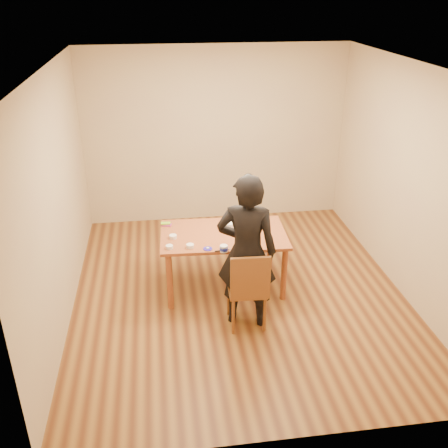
{
  "coord_description": "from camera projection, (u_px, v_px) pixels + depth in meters",
  "views": [
    {
      "loc": [
        -0.9,
        -5.14,
        3.47
      ],
      "look_at": [
        -0.17,
        0.11,
        0.9
      ],
      "focal_mm": 40.0,
      "sensor_mm": 36.0,
      "label": 1
    }
  ],
  "objects": [
    {
      "name": "room_shell",
      "position": [
        235.0,
        181.0,
        5.92
      ],
      "size": [
        4.0,
        4.5,
        2.7
      ],
      "color": "#5B2E16",
      "rests_on": "ground"
    },
    {
      "name": "frosting_dome",
      "position": [
        229.0,
        221.0,
        6.08
      ],
      "size": [
        0.2,
        0.2,
        0.03
      ],
      "primitive_type": "ellipsoid",
      "color": "white",
      "rests_on": "cake"
    },
    {
      "name": "cake",
      "position": [
        229.0,
        224.0,
        6.1
      ],
      "size": [
        0.2,
        0.2,
        0.06
      ],
      "primitive_type": "cylinder",
      "color": "white",
      "rests_on": "cake_plate"
    },
    {
      "name": "person",
      "position": [
        247.0,
        252.0,
        5.31
      ],
      "size": [
        0.74,
        0.58,
        1.77
      ],
      "primitive_type": "imported",
      "rotation": [
        0.0,
        0.0,
        2.87
      ],
      "color": "black",
      "rests_on": "floor"
    },
    {
      "name": "ramekin_yellow",
      "position": [
        173.0,
        237.0,
        5.88
      ],
      "size": [
        0.09,
        0.09,
        0.04
      ],
      "primitive_type": "cylinder",
      "color": "white",
      "rests_on": "dining_table"
    },
    {
      "name": "frosting_tub",
      "position": [
        224.0,
        249.0,
        5.58
      ],
      "size": [
        0.09,
        0.09,
        0.08
      ],
      "primitive_type": "cylinder",
      "color": "white",
      "rests_on": "dining_table"
    },
    {
      "name": "candy_box_pink",
      "position": [
        166.0,
        225.0,
        6.19
      ],
      "size": [
        0.14,
        0.09,
        0.02
      ],
      "primitive_type": "cube",
      "rotation": [
        0.0,
        0.0,
        -0.28
      ],
      "color": "#F1389C",
      "rests_on": "dining_table"
    },
    {
      "name": "cake_plate",
      "position": [
        229.0,
        228.0,
        6.12
      ],
      "size": [
        0.27,
        0.27,
        0.02
      ],
      "primitive_type": "cylinder",
      "color": "red",
      "rests_on": "dining_table"
    },
    {
      "name": "spatula",
      "position": [
        222.0,
        251.0,
        5.61
      ],
      "size": [
        0.17,
        0.03,
        0.01
      ],
      "primitive_type": "cube",
      "rotation": [
        0.0,
        0.0,
        0.1
      ],
      "color": "black",
      "rests_on": "dining_table"
    },
    {
      "name": "frosting_dollop",
      "position": [
        208.0,
        248.0,
        5.64
      ],
      "size": [
        0.04,
        0.04,
        0.02
      ],
      "primitive_type": "ellipsoid",
      "color": "white",
      "rests_on": "frosting_lid"
    },
    {
      "name": "frosting_lid",
      "position": [
        208.0,
        249.0,
        5.65
      ],
      "size": [
        0.1,
        0.1,
        0.01
      ],
      "primitive_type": "cylinder",
      "color": "#2619A8",
      "rests_on": "dining_table"
    },
    {
      "name": "dining_chair",
      "position": [
        247.0,
        289.0,
        5.46
      ],
      "size": [
        0.42,
        0.42,
        0.04
      ],
      "primitive_type": "cube",
      "rotation": [
        0.0,
        0.0,
        -0.04
      ],
      "color": "brown",
      "rests_on": "floor"
    },
    {
      "name": "candy_box_green",
      "position": [
        166.0,
        223.0,
        6.19
      ],
      "size": [
        0.12,
        0.06,
        0.02
      ],
      "primitive_type": "cube",
      "rotation": [
        0.0,
        0.0,
        -0.04
      ],
      "color": "green",
      "rests_on": "candy_box_pink"
    },
    {
      "name": "dining_table",
      "position": [
        223.0,
        235.0,
        6.01
      ],
      "size": [
        1.54,
        0.96,
        0.04
      ],
      "primitive_type": "cube",
      "rotation": [
        0.0,
        0.0,
        -0.05
      ],
      "color": "brown",
      "rests_on": "floor"
    },
    {
      "name": "ramekin_green",
      "position": [
        190.0,
        246.0,
        5.67
      ],
      "size": [
        0.09,
        0.09,
        0.04
      ],
      "primitive_type": "cylinder",
      "color": "white",
      "rests_on": "dining_table"
    },
    {
      "name": "ramekin_multi",
      "position": [
        169.0,
        247.0,
        5.65
      ],
      "size": [
        0.08,
        0.08,
        0.04
      ],
      "primitive_type": "cylinder",
      "color": "white",
      "rests_on": "dining_table"
    }
  ]
}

